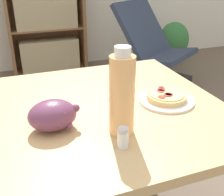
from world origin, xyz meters
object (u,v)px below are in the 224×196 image
(grape_bunch, at_px, (53,115))
(potted_plant_floor, at_px, (173,42))
(lounge_chair_far, at_px, (155,61))
(salt_shaker, at_px, (122,138))
(drink_bottle, at_px, (122,95))
(bookshelf, at_px, (45,10))
(pizza_on_plate, at_px, (166,98))

(grape_bunch, relative_size, potted_plant_floor, 0.31)
(grape_bunch, height_order, lounge_chair_far, lounge_chair_far)
(lounge_chair_far, bearing_deg, potted_plant_floor, 11.93)
(salt_shaker, height_order, lounge_chair_far, lounge_chair_far)
(grape_bunch, xyz_separation_m, drink_bottle, (0.20, -0.10, 0.08))
(drink_bottle, xyz_separation_m, bookshelf, (0.14, 2.70, -0.14))
(bookshelf, xyz_separation_m, potted_plant_floor, (1.55, -0.33, -0.44))
(lounge_chair_far, height_order, bookshelf, bookshelf)
(lounge_chair_far, bearing_deg, salt_shaker, -153.70)
(grape_bunch, distance_m, salt_shaker, 0.25)
(potted_plant_floor, bearing_deg, pizza_on_plate, -122.97)
(grape_bunch, bearing_deg, salt_shaker, -45.90)
(salt_shaker, bearing_deg, lounge_chair_far, 58.65)
(bookshelf, bearing_deg, lounge_chair_far, -42.20)
(pizza_on_plate, xyz_separation_m, potted_plant_floor, (1.45, 2.23, -0.45))
(potted_plant_floor, bearing_deg, salt_shaker, -125.15)
(salt_shaker, relative_size, potted_plant_floor, 0.12)
(salt_shaker, bearing_deg, drink_bottle, 68.83)
(salt_shaker, distance_m, lounge_chair_far, 2.27)
(pizza_on_plate, bearing_deg, grape_bunch, -173.86)
(pizza_on_plate, height_order, salt_shaker, salt_shaker)
(lounge_chair_far, relative_size, bookshelf, 0.63)
(bookshelf, bearing_deg, grape_bunch, -97.55)
(drink_bottle, relative_size, lounge_chair_far, 0.29)
(salt_shaker, xyz_separation_m, bookshelf, (0.17, 2.79, -0.04))
(pizza_on_plate, xyz_separation_m, lounge_chair_far, (0.87, 1.67, -0.46))
(pizza_on_plate, relative_size, potted_plant_floor, 0.40)
(grape_bunch, distance_m, lounge_chair_far, 2.23)
(grape_bunch, height_order, potted_plant_floor, grape_bunch)
(pizza_on_plate, relative_size, grape_bunch, 1.30)
(pizza_on_plate, bearing_deg, salt_shaker, -141.31)
(potted_plant_floor, bearing_deg, grape_bunch, -129.84)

